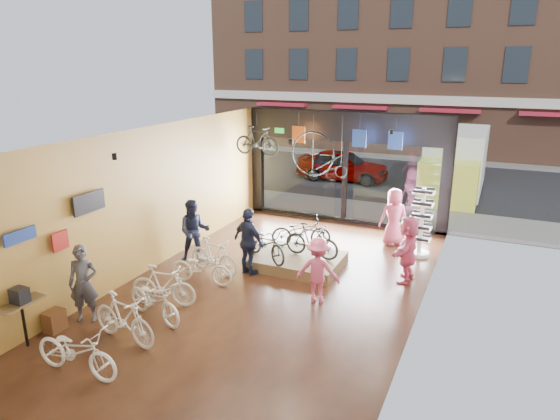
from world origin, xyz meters
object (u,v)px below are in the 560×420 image
Objects in this scene: display_platform at (297,261)px; customer_5 at (407,249)px; display_bike_left at (266,243)px; customer_1 at (194,231)px; floor_bike_0 at (76,351)px; customer_0 at (84,284)px; display_bike_mid at (312,241)px; floor_bike_4 at (201,267)px; floor_bike_5 at (214,256)px; customer_4 at (394,217)px; display_bike_right at (301,232)px; street_car at (343,165)px; sunglasses_rack at (421,222)px; floor_bike_2 at (154,300)px; floor_bike_1 at (124,318)px; customer_3 at (318,271)px; floor_bike_3 at (163,285)px; hung_bike at (257,141)px; box_truck at (454,165)px; customer_2 at (249,242)px; penny_farthing at (321,156)px.

customer_5 is at bearing 5.32° from display_platform.
display_bike_left is (-0.66, -0.53, 0.61)m from display_platform.
display_platform is 1.35× the size of customer_1.
floor_bike_0 is 2.07m from customer_0.
floor_bike_0 is at bearing 166.72° from display_bike_mid.
display_platform is at bearing -48.29° from floor_bike_4.
customer_5 is (4.71, 1.57, 0.38)m from floor_bike_5.
customer_0 is 8.94m from customer_4.
display_bike_mid reaches higher than display_bike_right.
sunglasses_rack reaches higher than street_car.
street_car is 2.44× the size of display_bike_left.
customer_5 is at bearing -30.41° from floor_bike_2.
display_bike_right is at bearing 10.70° from display_bike_left.
display_bike_right is at bearing -27.95° from floor_bike_5.
customer_1 is at bearing -168.59° from sunglasses_rack.
street_car is at bearing -154.31° from customer_5.
customer_4 is 2.66m from customer_5.
customer_4 is at bearing -16.75° from floor_bike_1.
floor_bike_5 reaches higher than floor_bike_2.
floor_bike_1 is 1.05× the size of floor_bike_5.
customer_3 is at bearing 5.75° from customer_0.
display_bike_right is 1.07× the size of customer_3.
customer_5 is at bearing -45.35° from display_bike_left.
display_bike_left is 4.27m from customer_4.
customer_0 is at bearing 39.15° from floor_bike_0.
floor_bike_3 is 0.66× the size of display_platform.
customer_4 is at bearing -25.82° from display_bike_mid.
floor_bike_1 reaches higher than display_platform.
customer_5 is at bearing -36.82° from floor_bike_0.
floor_bike_2 is at bearing -103.72° from customer_1.
street_car is at bearing -1.07° from hung_bike.
customer_1 reaches higher than floor_bike_4.
customer_1 is (0.32, 3.74, 0.04)m from customer_0.
floor_bike_4 is at bearing -112.97° from box_truck.
floor_bike_1 is 8.57m from customer_4.
display_bike_right reaches higher than floor_bike_4.
floor_bike_1 is 0.84× the size of sunglasses_rack.
hung_bike is (-4.50, -0.18, 2.05)m from customer_4.
customer_1 is (-0.88, 0.46, 0.41)m from floor_bike_5.
floor_bike_3 is 0.79× the size of sunglasses_rack.
floor_bike_2 is 1.10× the size of display_bike_mid.
customer_2 is at bearing -175.04° from street_car.
floor_bike_5 is at bearing 127.58° from display_bike_mid.
floor_bike_2 is 1.07× the size of floor_bike_5.
floor_bike_1 is at bearing -107.60° from customer_1.
floor_bike_1 is at bearing -166.66° from floor_bike_5.
street_car is 2.67× the size of hung_bike.
penny_farthing is at bearing 43.31° from customer_0.
customer_4 reaches higher than customer_3.
floor_bike_3 is at bearing 133.82° from display_bike_right.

